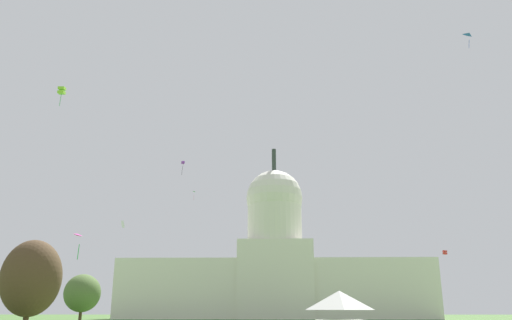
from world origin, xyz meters
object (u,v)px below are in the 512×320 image
(capitol_building, at_px, (275,269))
(kite_magenta_low, at_px, (82,240))
(kite_violet_high, at_px, (183,163))
(kite_green_high, at_px, (192,193))
(kite_lime_high, at_px, (62,91))
(tree_west_near, at_px, (82,293))
(kite_blue_high, at_px, (470,35))
(event_tent, at_px, (340,314))
(tree_west_far, at_px, (31,278))
(kite_red_low, at_px, (445,252))
(kite_white_low, at_px, (123,224))

(capitol_building, height_order, kite_magenta_low, capitol_building)
(kite_violet_high, bearing_deg, capitol_building, -61.78)
(kite_magenta_low, xyz_separation_m, kite_green_high, (-6.00, 105.57, 29.15))
(kite_magenta_low, bearing_deg, kite_lime_high, 47.03)
(tree_west_near, bearing_deg, kite_blue_high, -11.67)
(capitol_building, relative_size, event_tent, 20.37)
(tree_west_far, distance_m, tree_west_near, 36.85)
(kite_green_high, relative_size, kite_violet_high, 0.64)
(event_tent, height_order, kite_blue_high, kite_blue_high)
(kite_green_high, distance_m, kite_violet_high, 13.05)
(kite_green_high, height_order, kite_red_low, kite_green_high)
(tree_west_near, height_order, kite_lime_high, kite_lime_high)
(kite_violet_high, height_order, kite_blue_high, kite_blue_high)
(tree_west_far, bearing_deg, kite_red_low, 35.97)
(tree_west_far, xyz_separation_m, kite_green_high, (4.29, 93.64, 32.04))
(tree_west_far, distance_m, kite_green_high, 99.06)
(kite_white_low, distance_m, kite_red_low, 67.37)
(tree_west_far, bearing_deg, kite_blue_high, 17.88)
(kite_white_low, bearing_deg, capitol_building, 61.75)
(event_tent, distance_m, kite_violet_high, 98.82)
(tree_west_near, bearing_deg, kite_red_low, 9.18)
(capitol_building, distance_m, kite_magenta_low, 158.35)
(event_tent, height_order, kite_violet_high, kite_violet_high)
(tree_west_far, xyz_separation_m, kite_white_low, (4.34, 21.29, 10.05))
(event_tent, bearing_deg, tree_west_near, 141.70)
(event_tent, height_order, kite_red_low, kite_red_low)
(kite_magenta_low, distance_m, kite_green_high, 109.69)
(kite_magenta_low, xyz_separation_m, kite_lime_high, (-14.32, 22.90, 26.84))
(event_tent, height_order, kite_lime_high, kite_lime_high)
(kite_white_low, bearing_deg, kite_green_high, 73.85)
(tree_west_near, xyz_separation_m, kite_red_low, (73.01, 11.80, 8.71))
(kite_green_high, height_order, kite_violet_high, kite_violet_high)
(capitol_building, distance_m, kite_violet_high, 73.24)
(capitol_building, bearing_deg, tree_west_far, -101.98)
(tree_west_near, relative_size, kite_red_low, 11.35)
(kite_violet_high, xyz_separation_m, kite_blue_high, (62.90, -61.32, 5.87))
(kite_magenta_low, distance_m, kite_red_low, 82.10)
(event_tent, bearing_deg, kite_green_high, 110.29)
(event_tent, height_order, tree_west_near, tree_west_near)
(kite_green_high, bearing_deg, kite_red_low, 39.45)
(kite_magenta_low, bearing_deg, capitol_building, 7.58)
(tree_west_near, xyz_separation_m, kite_violet_high, (9.71, 46.33, 39.37))
(kite_violet_high, bearing_deg, tree_west_far, 140.33)
(kite_green_high, bearing_deg, kite_lime_high, -19.88)
(capitol_building, xyz_separation_m, event_tent, (6.32, -144.47, -16.32))
(tree_west_far, height_order, kite_white_low, kite_white_low)
(capitol_building, xyz_separation_m, kite_blue_high, (35.03, -123.61, 32.48))
(event_tent, relative_size, kite_blue_high, 2.21)
(event_tent, height_order, tree_west_far, tree_west_far)
(kite_blue_high, bearing_deg, capitol_building, 82.58)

